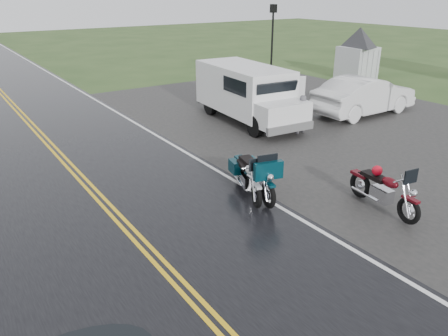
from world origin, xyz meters
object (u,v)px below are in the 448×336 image
Objects in this scene: person_at_van at (301,115)px; lamp_post_far_right at (272,47)px; visitor_center at (359,40)px; motorcycle_silver at (257,187)px; van_white at (256,107)px; sedan_white at (364,96)px; motorcycle_teal at (269,184)px; motorcycle_red at (410,201)px.

lamp_post_far_right is (4.56, 7.34, 1.58)m from person_at_van.
visitor_center reaches higher than motorcycle_silver.
lamp_post_far_right is at bearing 51.22° from van_white.
van_white is 1.32× the size of lamp_post_far_right.
person_at_van is at bearing 96.88° from sedan_white.
van_white is (-13.02, -6.03, -1.18)m from visitor_center.
motorcycle_teal is 6.82m from person_at_van.
visitor_center is 13.19m from person_at_van.
motorcycle_red reaches higher than motorcycle_silver.
person_at_van is at bearing 75.03° from motorcycle_red.
motorcycle_red is 10.50m from sedan_white.
motorcycle_silver is 6.12m from van_white.
motorcycle_teal is (-16.50, -11.05, -1.67)m from visitor_center.
motorcycle_teal is at bearing -120.01° from van_white.
person_at_van is (-11.25, -6.70, -1.62)m from visitor_center.
motorcycle_silver is 0.48× the size of lamp_post_far_right.
sedan_white is at bearing 53.28° from motorcycle_red.
lamp_post_far_right is at bearing 70.33° from motorcycle_red.
person_at_van reaches higher than motorcycle_teal.
person_at_van is (5.49, 4.16, 0.12)m from motorcycle_silver.
lamp_post_far_right is at bearing -123.89° from person_at_van.
van_white reaches higher than person_at_van.
motorcycle_red is at bearing -26.48° from motorcycle_silver.
sedan_white is 6.98m from lamp_post_far_right.
van_white is 6.24m from sedan_white.
motorcycle_silver is 10.99m from sedan_white.
motorcycle_silver is 0.42× the size of sedan_white.
person_at_van reaches higher than motorcycle_silver.
person_at_van is 0.33× the size of lamp_post_far_right.
van_white is 9.27m from lamp_post_far_right.
motorcycle_teal is at bearing -17.40° from motorcycle_silver.
visitor_center is at bearing -5.45° from lamp_post_far_right.
motorcycle_red is 3.76m from motorcycle_silver.
van_white is (1.18, 7.60, 0.53)m from motorcycle_red.
motorcycle_red is 16.21m from lamp_post_far_right.
visitor_center reaches higher than lamp_post_far_right.
person_at_van is (5.25, 4.35, 0.04)m from motorcycle_teal.
motorcycle_teal is at bearing -130.03° from lamp_post_far_right.
van_white is at bearing 73.41° from motorcycle_silver.
sedan_white is at bearing 3.38° from van_white.
motorcycle_red is 1.50× the size of person_at_van.
lamp_post_far_right reaches higher than motorcycle_red.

